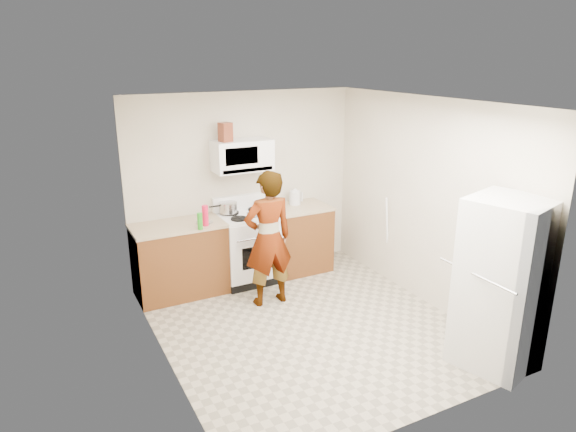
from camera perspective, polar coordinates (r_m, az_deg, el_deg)
floor at (r=5.97m, az=2.30°, el=-12.10°), size 3.60×3.60×0.00m
back_wall at (r=7.01m, az=-4.83°, el=3.44°), size 3.20×0.02×2.50m
right_wall at (r=6.37m, az=14.97°, el=1.45°), size 0.02×3.60×2.50m
cabinet_left at (r=6.67m, az=-11.93°, el=-4.88°), size 1.12×0.62×0.90m
counter_left at (r=6.51m, az=-12.19°, el=-1.07°), size 1.14×0.64×0.03m
cabinet_right at (r=7.27m, az=1.20°, el=-2.59°), size 0.80×0.62×0.90m
counter_right at (r=7.12m, az=1.23°, el=0.95°), size 0.82×0.64×0.03m
gas_range at (r=6.93m, az=-4.44°, el=-3.35°), size 0.76×0.65×1.13m
microwave at (r=6.71m, az=-5.12°, el=6.73°), size 0.76×0.38×0.40m
person at (r=6.16m, az=-2.20°, el=-2.53°), size 0.61×0.40×1.68m
fridge at (r=5.37m, az=22.68°, el=-6.99°), size 0.87×0.87×1.70m
kettle at (r=7.19m, az=0.77°, el=2.05°), size 0.20×0.20×0.19m
jug at (r=6.55m, az=-6.97°, el=9.24°), size 0.17×0.17×0.24m
saucepan at (r=6.81m, az=-6.68°, el=0.93°), size 0.25×0.25×0.13m
tray at (r=6.76m, az=-3.36°, el=0.33°), size 0.29×0.24×0.05m
bottle_spray at (r=6.37m, az=-9.18°, el=0.05°), size 0.08×0.08×0.26m
bottle_hot_sauce at (r=6.39m, az=-9.15°, el=-0.37°), size 0.06×0.06×0.15m
bottle_green_cap at (r=6.25m, az=-9.76°, el=-0.58°), size 0.08×0.08×0.20m
pot_lid at (r=6.51m, az=-9.27°, el=-0.69°), size 0.24×0.24×0.01m
broom at (r=7.06m, az=10.98°, el=-2.33°), size 0.23×0.15×1.16m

